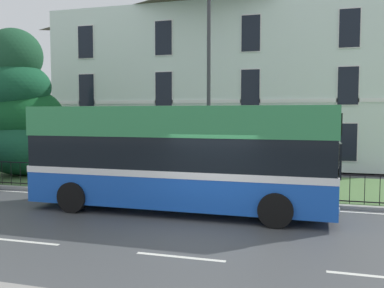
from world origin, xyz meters
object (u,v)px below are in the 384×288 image
object	(u,v)px
single_decker_bus	(180,156)
street_lamp_post	(209,76)
georgian_townhouse	(224,76)
evergreen_tree	(21,112)

from	to	relation	value
single_decker_bus	street_lamp_post	distance (m)	3.75
single_decker_bus	street_lamp_post	world-z (taller)	street_lamp_post
georgian_townhouse	evergreen_tree	distance (m)	12.80
street_lamp_post	evergreen_tree	bearing A→B (deg)	167.14
georgian_townhouse	single_decker_bus	xyz separation A→B (m)	(1.65, -14.53, -3.79)
evergreen_tree	street_lamp_post	world-z (taller)	street_lamp_post
evergreen_tree	single_decker_bus	xyz separation A→B (m)	(9.67, -4.84, -1.41)
evergreen_tree	single_decker_bus	world-z (taller)	evergreen_tree
evergreen_tree	single_decker_bus	bearing A→B (deg)	-26.61
georgian_townhouse	single_decker_bus	bearing A→B (deg)	-83.54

